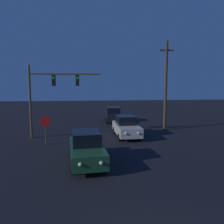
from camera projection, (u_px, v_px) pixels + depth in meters
car_near at (86, 148)px, 12.08m from camera, size 2.08×4.52×1.76m
car_mid at (126, 127)px, 18.48m from camera, size 1.86×4.45×1.76m
car_far at (113, 115)px, 26.22m from camera, size 1.98×4.49×1.76m
traffic_signal_mast at (49, 89)px, 17.76m from camera, size 5.83×0.30×5.95m
stop_sign at (45, 125)px, 15.75m from camera, size 0.74×0.07×2.11m
utility_pole at (166, 85)px, 20.83m from camera, size 1.39×0.28×8.45m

